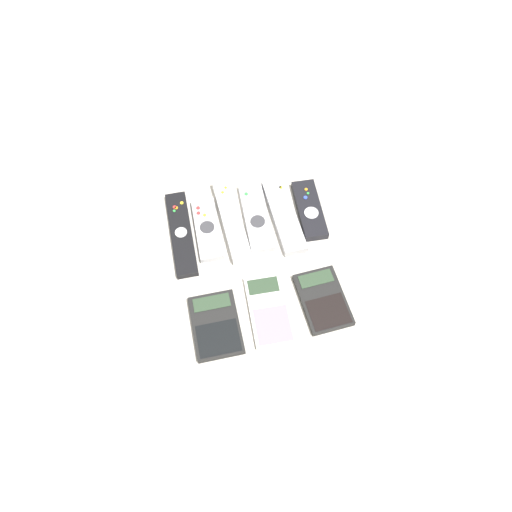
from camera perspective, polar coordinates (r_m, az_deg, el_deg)
name	(u,v)px	position (r m, az deg, el deg)	size (l,w,h in m)	color
ground_plane	(259,272)	(1.02, 0.35, -1.81)	(3.00, 3.00, 0.00)	beige
remote_0	(181,233)	(1.07, -8.54, 2.56)	(0.05, 0.21, 0.02)	black
remote_1	(207,229)	(1.07, -5.58, 3.07)	(0.05, 0.15, 0.02)	#B7B7BC
remote_2	(231,220)	(1.08, -2.84, 4.11)	(0.05, 0.21, 0.03)	white
remote_3	(256,217)	(1.08, 0.03, 4.46)	(0.06, 0.18, 0.02)	#B7B7BC
remote_4	(284,216)	(1.09, 3.19, 4.62)	(0.06, 0.20, 0.02)	#B7B7BC
remote_5	(309,210)	(1.10, 6.12, 5.29)	(0.06, 0.15, 0.02)	black
calculator_0	(216,325)	(0.97, -4.61, -7.88)	(0.09, 0.13, 0.02)	black
calculator_1	(270,310)	(0.98, 1.61, -6.15)	(0.08, 0.15, 0.01)	silver
calculator_2	(323,300)	(1.00, 7.65, -4.97)	(0.09, 0.14, 0.02)	black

